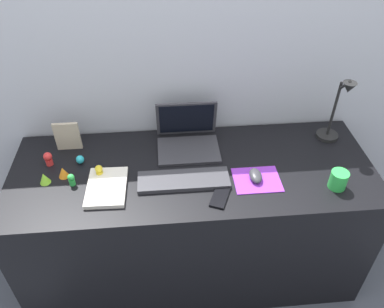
{
  "coord_description": "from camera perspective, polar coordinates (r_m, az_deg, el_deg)",
  "views": [
    {
      "loc": [
        -0.12,
        -1.33,
        1.94
      ],
      "look_at": [
        -0.0,
        0.0,
        0.83
      ],
      "focal_mm": 36.03,
      "sensor_mm": 36.0,
      "label": 1
    }
  ],
  "objects": [
    {
      "name": "toy_figurine_lime",
      "position": [
        1.83,
        -21.03,
        -3.36
      ],
      "size": [
        0.05,
        0.05,
        0.05
      ],
      "primitive_type": "cone",
      "color": "#8CDB33",
      "rests_on": "desk"
    },
    {
      "name": "notebook_pad",
      "position": [
        1.74,
        -12.51,
        -4.82
      ],
      "size": [
        0.18,
        0.24,
        0.02
      ],
      "primitive_type": "cube",
      "rotation": [
        0.0,
        0.0,
        -0.03
      ],
      "color": "silver",
      "rests_on": "desk"
    },
    {
      "name": "toy_figurine_cyan",
      "position": [
        1.89,
        -16.24,
        -0.79
      ],
      "size": [
        0.04,
        0.04,
        0.04
      ],
      "primitive_type": "ellipsoid",
      "color": "#28B7CC",
      "rests_on": "desk"
    },
    {
      "name": "toy_figurine_green",
      "position": [
        1.78,
        -17.42,
        -3.6
      ],
      "size": [
        0.03,
        0.03,
        0.06
      ],
      "color": "green",
      "rests_on": "desk"
    },
    {
      "name": "ground_plane",
      "position": [
        2.36,
        0.09,
        -15.71
      ],
      "size": [
        6.0,
        6.0,
        0.0
      ],
      "primitive_type": "plane",
      "color": "#474C56"
    },
    {
      "name": "desk_lamp",
      "position": [
        1.99,
        20.63,
        5.78
      ],
      "size": [
        0.11,
        0.16,
        0.36
      ],
      "color": "black",
      "rests_on": "desk"
    },
    {
      "name": "mouse",
      "position": [
        1.76,
        9.4,
        -3.19
      ],
      "size": [
        0.06,
        0.1,
        0.03
      ],
      "primitive_type": "ellipsoid",
      "color": "#333338",
      "rests_on": "mousepad"
    },
    {
      "name": "toy_figurine_orange",
      "position": [
        1.84,
        -18.52,
        -2.47
      ],
      "size": [
        0.05,
        0.05,
        0.05
      ],
      "primitive_type": "cone",
      "color": "orange",
      "rests_on": "desk"
    },
    {
      "name": "picture_frame",
      "position": [
        1.96,
        -17.95,
        2.52
      ],
      "size": [
        0.12,
        0.02,
        0.15
      ],
      "primitive_type": "cube",
      "color": "#B2A58C",
      "rests_on": "desk"
    },
    {
      "name": "laptop",
      "position": [
        1.9,
        -0.65,
        2.68
      ],
      "size": [
        0.3,
        0.25,
        0.21
      ],
      "color": "#333338",
      "rests_on": "desk"
    },
    {
      "name": "coffee_mug",
      "position": [
        1.8,
        20.85,
        -3.59
      ],
      "size": [
        0.08,
        0.08,
        0.08
      ],
      "primitive_type": "cylinder",
      "color": "green",
      "rests_on": "desk"
    },
    {
      "name": "toy_figurine_red",
      "position": [
        1.92,
        -20.51,
        -0.61
      ],
      "size": [
        0.04,
        0.04,
        0.07
      ],
      "color": "red",
      "rests_on": "desk"
    },
    {
      "name": "toy_figurine_yellow",
      "position": [
        1.79,
        -13.58,
        -2.46
      ],
      "size": [
        0.03,
        0.03,
        0.06
      ],
      "color": "yellow",
      "rests_on": "desk"
    },
    {
      "name": "cell_phone",
      "position": [
        1.66,
        4.16,
        -6.36
      ],
      "size": [
        0.11,
        0.14,
        0.01
      ],
      "primitive_type": "cube",
      "rotation": [
        0.0,
        0.0,
        -0.4
      ],
      "color": "black",
      "rests_on": "desk"
    },
    {
      "name": "back_wall",
      "position": [
        2.09,
        -0.77,
        4.04
      ],
      "size": [
        2.9,
        0.05,
        1.45
      ],
      "primitive_type": "cube",
      "color": "#B2B7C1",
      "rests_on": "ground_plane"
    },
    {
      "name": "desk",
      "position": [
        2.06,
        0.1,
        -9.87
      ],
      "size": [
        1.7,
        0.64,
        0.74
      ],
      "primitive_type": "cube",
      "color": "black",
      "rests_on": "ground_plane"
    },
    {
      "name": "keyboard",
      "position": [
        1.73,
        -1.25,
        -3.88
      ],
      "size": [
        0.41,
        0.13,
        0.02
      ],
      "primitive_type": "cube",
      "color": "#333338",
      "rests_on": "desk"
    },
    {
      "name": "mousepad",
      "position": [
        1.76,
        9.58,
        -3.79
      ],
      "size": [
        0.21,
        0.17,
        0.0
      ],
      "primitive_type": "cube",
      "color": "purple",
      "rests_on": "desk"
    }
  ]
}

